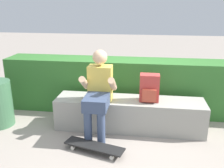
{
  "coord_description": "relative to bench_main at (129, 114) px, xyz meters",
  "views": [
    {
      "loc": [
        0.22,
        -3.23,
        1.85
      ],
      "look_at": [
        -0.28,
        0.34,
        0.67
      ],
      "focal_mm": 40.27,
      "sensor_mm": 36.0,
      "label": 1
    }
  ],
  "objects": [
    {
      "name": "ground_plane",
      "position": [
        0.0,
        -0.25,
        -0.24
      ],
      "size": [
        24.0,
        24.0,
        0.0
      ],
      "primitive_type": "plane",
      "color": "gray"
    },
    {
      "name": "skateboard_near_person",
      "position": [
        -0.4,
        -0.71,
        -0.16
      ],
      "size": [
        0.82,
        0.4,
        0.09
      ],
      "color": "black",
      "rests_on": "ground"
    },
    {
      "name": "backpack_on_bench",
      "position": [
        0.28,
        -0.01,
        0.43
      ],
      "size": [
        0.28,
        0.23,
        0.4
      ],
      "color": "#B23833",
      "rests_on": "bench_main"
    },
    {
      "name": "person_skater",
      "position": [
        -0.43,
        -0.22,
        0.43
      ],
      "size": [
        0.49,
        0.62,
        1.22
      ],
      "color": "gold",
      "rests_on": "ground"
    },
    {
      "name": "bench_main",
      "position": [
        0.0,
        0.0,
        0.0
      ],
      "size": [
        2.22,
        0.5,
        0.47
      ],
      "color": "#97968D",
      "rests_on": "ground"
    },
    {
      "name": "hedge_row",
      "position": [
        0.4,
        0.67,
        0.23
      ],
      "size": [
        5.22,
        0.54,
        0.92
      ],
      "color": "#316A2B",
      "rests_on": "ground"
    }
  ]
}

